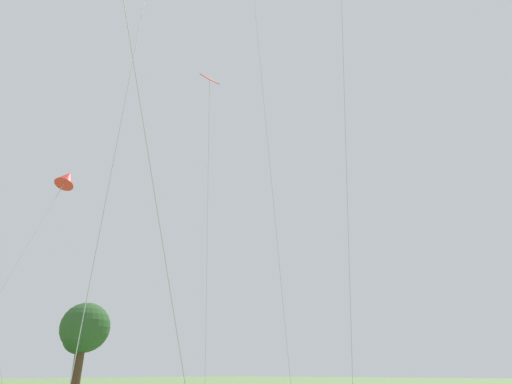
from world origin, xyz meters
The scene contains 5 objects.
small_kite_diamond_red centered at (6.62, 13.07, 21.45)m, with size 1.52×1.68×24.29m.
small_kite_tiny_distant centered at (-1.47, 14.87, 8.03)m, with size 3.99×3.61×8.46m.
small_kite_delta_white centered at (5.98, 15.88, 16.04)m, with size 3.30×2.61×17.46m.
tree_oak_right centered at (23.93, 59.64, 6.08)m, with size 4.28×4.28×8.27m.
tree_oak_left centered at (22.14, 55.15, 7.05)m, with size 6.23×6.23×10.22m.
Camera 1 is at (-7.58, 0.94, 1.76)m, focal length 29.96 mm.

